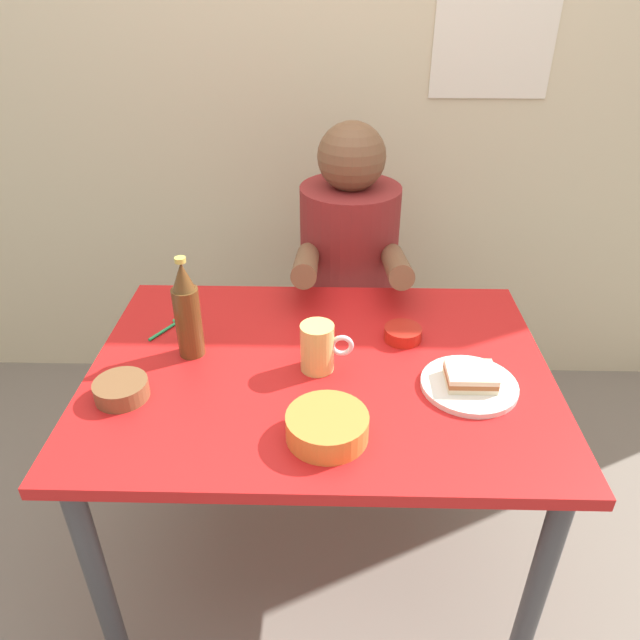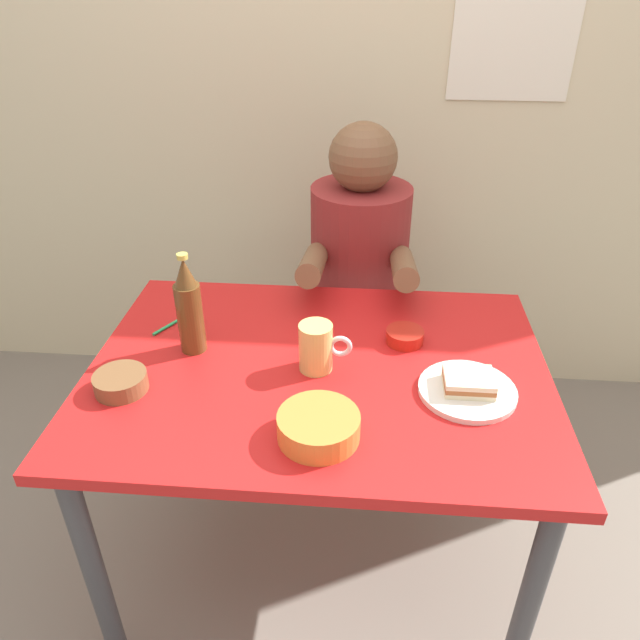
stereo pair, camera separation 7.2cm
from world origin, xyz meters
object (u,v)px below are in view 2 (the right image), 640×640
object	(u,v)px
beer_mug	(317,347)
dining_table	(318,397)
person_seated	(359,250)
plate_orange	(467,391)
sandwich	(469,382)
beer_bottle	(189,308)
condiment_bowl_brown	(120,381)
stool	(356,353)

from	to	relation	value
beer_mug	dining_table	bearing A→B (deg)	70.86
person_seated	plate_orange	size ratio (longest dim) A/B	3.27
dining_table	plate_orange	size ratio (longest dim) A/B	5.00
sandwich	beer_bottle	world-z (taller)	beer_bottle
person_seated	plate_orange	distance (m)	0.74
beer_mug	condiment_bowl_brown	distance (m)	0.45
stool	beer_mug	world-z (taller)	beer_mug
person_seated	condiment_bowl_brown	world-z (taller)	person_seated
beer_bottle	condiment_bowl_brown	distance (m)	0.23
sandwich	person_seated	bearing A→B (deg)	110.69
dining_table	beer_bottle	xyz separation A→B (m)	(-0.32, 0.05, 0.21)
beer_mug	stool	bearing A→B (deg)	82.47
dining_table	beer_bottle	distance (m)	0.38
stool	sandwich	xyz separation A→B (m)	(0.26, -0.70, 0.42)
plate_orange	sandwich	world-z (taller)	sandwich
beer_mug	condiment_bowl_brown	world-z (taller)	beer_mug
person_seated	plate_orange	world-z (taller)	person_seated
beer_mug	sandwich	bearing A→B (deg)	-10.95
dining_table	person_seated	distance (m)	0.64
dining_table	beer_mug	bearing A→B (deg)	-109.14
plate_orange	beer_mug	distance (m)	0.36
beer_mug	beer_bottle	distance (m)	0.32
plate_orange	beer_mug	xyz separation A→B (m)	(-0.35, 0.07, 0.05)
person_seated	condiment_bowl_brown	bearing A→B (deg)	-124.85
stool	beer_mug	size ratio (longest dim) A/B	3.57
beer_mug	plate_orange	bearing A→B (deg)	-10.95
dining_table	sandwich	distance (m)	0.37
plate_orange	sandwich	distance (m)	0.02
dining_table	stool	bearing A→B (deg)	82.61
dining_table	person_seated	xyz separation A→B (m)	(0.08, 0.62, 0.12)
sandwich	condiment_bowl_brown	distance (m)	0.78
dining_table	stool	distance (m)	0.70
dining_table	sandwich	world-z (taller)	sandwich
dining_table	condiment_bowl_brown	xyz separation A→B (m)	(-0.44, -0.13, 0.12)
dining_table	plate_orange	world-z (taller)	plate_orange
beer_bottle	stool	bearing A→B (deg)	55.57
stool	dining_table	bearing A→B (deg)	-97.39
person_seated	beer_mug	xyz separation A→B (m)	(-0.08, -0.63, 0.03)
stool	plate_orange	size ratio (longest dim) A/B	2.05
plate_orange	dining_table	bearing A→B (deg)	167.76
dining_table	plate_orange	bearing A→B (deg)	-12.24
condiment_bowl_brown	beer_bottle	bearing A→B (deg)	55.49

